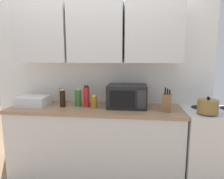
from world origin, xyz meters
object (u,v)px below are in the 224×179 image
stove_range (215,148)px  microwave (127,96)px  kettle (208,106)px  dish_rack (33,101)px  bottle_amber_vinegar (94,102)px  bottle_yellow_mustard (61,96)px  bottle_soy_dark (63,98)px  bottle_red_sauce (87,97)px  knife_block (167,102)px  bottle_green_oil (78,98)px

stove_range → microwave: microwave is taller
kettle → dish_rack: bearing=175.6°
bottle_amber_vinegar → bottle_yellow_mustard: 0.57m
microwave → bottle_amber_vinegar: size_ratio=3.00×
bottle_soy_dark → bottle_red_sauce: 0.30m
microwave → bottle_red_sauce: 0.51m
bottle_soy_dark → bottle_yellow_mustard: bearing=114.8°
dish_rack → bottle_amber_vinegar: size_ratio=2.38×
dish_rack → knife_block: knife_block is taller
bottle_amber_vinegar → bottle_yellow_mustard: (-0.52, 0.25, 0.02)m
stove_range → bottle_red_sauce: bottle_red_sauce is taller
kettle → microwave: microwave is taller
bottle_green_oil → bottle_amber_vinegar: bearing=-17.8°
bottle_soy_dark → bottle_amber_vinegar: size_ratio=1.43×
knife_block → bottle_amber_vinegar: size_ratio=1.75×
bottle_green_oil → dish_rack: bearing=-176.3°
dish_rack → bottle_soy_dark: 0.41m
microwave → kettle: bearing=-13.6°
stove_range → kettle: 0.58m
microwave → bottle_red_sauce: bearing=-175.9°
knife_block → bottle_green_oil: size_ratio=1.25×
dish_rack → bottle_green_oil: (0.59, 0.04, 0.05)m
bottle_soy_dark → bottle_yellow_mustard: size_ratio=1.16×
bottle_red_sauce → microwave: bearing=4.1°
kettle → bottle_yellow_mustard: bearing=168.3°
stove_range → dish_rack: size_ratio=2.40×
microwave → knife_block: size_ratio=1.72×
stove_range → kettle: (-0.17, -0.14, 0.54)m
bottle_soy_dark → stove_range: bearing=0.2°
kettle → microwave: (-0.89, 0.22, 0.05)m
kettle → bottle_green_oil: (-1.51, 0.20, 0.02)m
bottle_soy_dark → bottle_red_sauce: bottle_red_sauce is taller
kettle → bottle_red_sauce: bearing=172.7°
knife_block → bottle_green_oil: bearing=173.3°
microwave → stove_range: bearing=-4.1°
stove_range → bottle_yellow_mustard: size_ratio=4.62×
knife_block → microwave: bearing=162.7°
bottle_red_sauce → bottle_yellow_mustard: (-0.41, 0.19, -0.03)m
kettle → bottle_red_sauce: (-1.39, 0.18, 0.04)m
dish_rack → bottle_amber_vinegar: bearing=-2.5°
knife_block → bottle_green_oil: knife_block is taller
microwave → knife_block: (0.46, -0.14, -0.04)m
bottle_red_sauce → bottle_yellow_mustard: 0.45m
kettle → microwave: size_ratio=0.45×
stove_range → bottle_green_oil: 1.77m
knife_block → bottle_red_sauce: 0.98m
knife_block → bottle_amber_vinegar: knife_block is taller
bottle_amber_vinegar → kettle: bearing=-5.6°
bottle_yellow_mustard → bottle_amber_vinegar: bearing=-25.4°
bottle_red_sauce → bottle_green_oil: bearing=170.6°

